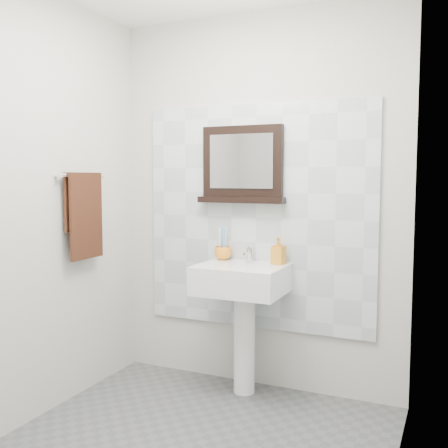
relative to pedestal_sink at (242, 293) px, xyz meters
The scene contains 11 objects.
back_wall 0.62m from the pedestal_sink, 85.91° to the left, with size 2.00×0.01×2.50m, color beige.
left_wall 1.44m from the pedestal_sink, 138.40° to the right, with size 0.01×2.20×2.50m, color beige.
right_wall 1.46m from the pedestal_sink, 40.68° to the right, with size 0.01×2.20×2.50m, color beige.
splashback 0.52m from the pedestal_sink, 85.68° to the left, with size 1.60×0.02×1.50m, color silver.
pedestal_sink is the anchor object (origin of this frame).
toothbrush_cup 0.33m from the pedestal_sink, 144.53° to the left, with size 0.11×0.11×0.09m, color orange.
toothbrushes 0.39m from the pedestal_sink, 143.55° to the left, with size 0.05×0.04×0.21m.
soap_dispenser 0.36m from the pedestal_sink, 31.54° to the left, with size 0.08×0.08×0.17m, color #CF5F18.
framed_mirror 0.84m from the pedestal_sink, 111.86° to the left, with size 0.60×0.11×0.51m.
towel_bar 1.26m from the pedestal_sink, 156.82° to the right, with size 0.07×0.40×0.03m.
hand_towel 1.14m from the pedestal_sink, 156.66° to the right, with size 0.06×0.30×0.55m.
Camera 1 is at (1.24, -2.19, 1.42)m, focal length 42.00 mm.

